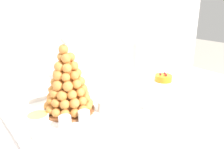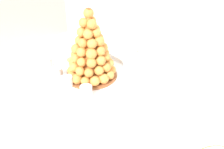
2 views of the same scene
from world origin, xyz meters
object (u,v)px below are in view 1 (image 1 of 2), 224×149
at_px(dessert_cup_centre, 84,117).
at_px(macaron_goblet, 140,60).
at_px(dessert_cup_mid_left, 65,123).
at_px(fruit_tart_plate, 163,80).
at_px(dessert_cup_left, 39,131).
at_px(serving_tray, 74,112).
at_px(dessert_cup_mid_right, 103,107).
at_px(creme_brulee_ramekin, 38,117).
at_px(croquembouche, 68,83).
at_px(wine_glass, 55,74).
at_px(dessert_cup_right, 123,102).

relative_size(dessert_cup_centre, macaron_goblet, 0.18).
bearing_deg(dessert_cup_mid_left, macaron_goblet, 14.45).
bearing_deg(fruit_tart_plate, dessert_cup_left, -171.87).
height_order(serving_tray, dessert_cup_mid_right, dessert_cup_mid_right).
height_order(serving_tray, creme_brulee_ramekin, creme_brulee_ramekin).
xyz_separation_m(croquembouche, dessert_cup_mid_left, (-0.08, -0.13, -0.11)).
relative_size(dessert_cup_left, fruit_tart_plate, 0.26).
bearing_deg(fruit_tart_plate, wine_glass, 158.18).
height_order(dessert_cup_mid_left, dessert_cup_right, dessert_cup_right).
bearing_deg(creme_brulee_ramekin, dessert_cup_mid_left, -64.79).
bearing_deg(dessert_cup_right, serving_tray, 154.22).
bearing_deg(creme_brulee_ramekin, dessert_cup_centre, -41.69).
height_order(dessert_cup_mid_left, wine_glass, wine_glass).
distance_m(dessert_cup_mid_right, fruit_tart_plate, 0.55).
xyz_separation_m(serving_tray, wine_glass, (0.04, 0.26, 0.11)).
relative_size(dessert_cup_mid_right, wine_glass, 0.30).
height_order(dessert_cup_left, wine_glass, wine_glass).
bearing_deg(dessert_cup_centre, creme_brulee_ramekin, 138.31).
distance_m(dessert_cup_left, dessert_cup_centre, 0.19).
distance_m(dessert_cup_left, dessert_cup_mid_right, 0.30).
relative_size(dessert_cup_mid_right, creme_brulee_ramekin, 0.52).
distance_m(fruit_tart_plate, wine_glass, 0.66).
distance_m(croquembouche, dessert_cup_right, 0.28).
xyz_separation_m(dessert_cup_mid_right, wine_glass, (-0.07, 0.35, 0.08)).
bearing_deg(wine_glass, creme_brulee_ramekin, -129.01).
distance_m(dessert_cup_mid_left, dessert_cup_right, 0.30).
bearing_deg(dessert_cup_centre, croquembouche, 91.09).
xyz_separation_m(croquembouche, dessert_cup_mid_right, (0.12, -0.11, -0.11)).
xyz_separation_m(dessert_cup_mid_left, creme_brulee_ramekin, (-0.06, 0.13, -0.01)).
bearing_deg(serving_tray, dessert_cup_mid_left, -131.83).
distance_m(dessert_cup_right, fruit_tart_plate, 0.45).
distance_m(croquembouche, dessert_cup_left, 0.25).
height_order(dessert_cup_centre, wine_glass, wine_glass).
relative_size(dessert_cup_left, dessert_cup_right, 1.08).
bearing_deg(dessert_cup_centre, dessert_cup_right, 1.27).
xyz_separation_m(croquembouche, dessert_cup_centre, (0.00, -0.13, -0.11)).
bearing_deg(wine_glass, dessert_cup_left, -122.58).
bearing_deg(dessert_cup_mid_left, fruit_tart_plate, 9.50).
bearing_deg(croquembouche, serving_tray, -64.24).
height_order(dessert_cup_mid_left, fruit_tart_plate, same).
bearing_deg(dessert_cup_mid_right, macaron_goblet, 19.36).
distance_m(croquembouche, creme_brulee_ramekin, 0.19).
xyz_separation_m(serving_tray, dessert_cup_right, (0.21, -0.10, 0.03)).
relative_size(fruit_tart_plate, wine_glass, 1.35).
height_order(dessert_cup_mid_left, dessert_cup_centre, dessert_cup_mid_left).
distance_m(croquembouche, macaron_goblet, 0.46).
bearing_deg(dessert_cup_left, fruit_tart_plate, 8.13).
relative_size(dessert_cup_right, creme_brulee_ramekin, 0.56).
relative_size(dessert_cup_mid_right, fruit_tart_plate, 0.23).
bearing_deg(dessert_cup_mid_left, dessert_cup_mid_right, 5.67).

